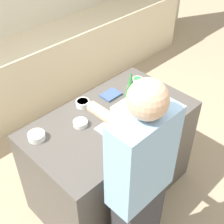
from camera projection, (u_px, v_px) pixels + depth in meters
The scene contains 13 objects.
ground_plane at pixel (111, 188), 3.20m from camera, with size 12.00×12.00×0.00m, color tan.
back_cabinet_block at pixel (12, 83), 3.88m from camera, with size 6.00×0.60×0.89m.
kitchen_island at pixel (111, 157), 2.90m from camera, with size 1.45×0.84×0.95m.
baking_tray at pixel (125, 124), 2.53m from camera, with size 0.43×0.27×0.01m.
gingerbread_house at pixel (125, 114), 2.46m from camera, with size 0.19×0.14×0.26m.
decorative_tree at pixel (131, 88), 2.65m from camera, with size 0.12×0.12×0.32m.
candy_bowl_center_rear at pixel (134, 89), 2.88m from camera, with size 0.14×0.14×0.04m.
candy_bowl_near_tray_right at pixel (137, 81), 2.97m from camera, with size 0.10×0.10×0.05m.
candy_bowl_near_tray_left at pixel (83, 103), 2.70m from camera, with size 0.12×0.12×0.05m.
candy_bowl_far_right at pixel (80, 123), 2.51m from camera, with size 0.12×0.12×0.04m.
candy_bowl_behind_tray at pixel (37, 136), 2.39m from camera, with size 0.13×0.13×0.05m.
cookbook at pixel (111, 95), 2.83m from camera, with size 0.17×0.13×0.02m.
person at pixel (139, 186), 2.11m from camera, with size 0.47×0.58×1.77m.
Camera 1 is at (-1.38, -1.40, 2.64)m, focal length 50.00 mm.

